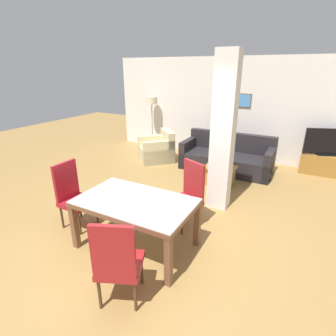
{
  "coord_description": "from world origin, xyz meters",
  "views": [
    {
      "loc": [
        1.88,
        -2.56,
        2.41
      ],
      "look_at": [
        0.0,
        0.94,
        0.88
      ],
      "focal_mm": 28.0,
      "sensor_mm": 36.0,
      "label": 1
    }
  ],
  "objects_px": {
    "dining_table": "(136,210)",
    "sofa": "(227,158)",
    "tv_screen": "(329,142)",
    "coffee_table": "(220,175)",
    "tv_stand": "(324,165)",
    "dining_chair_near_right": "(117,261)",
    "armchair": "(157,150)",
    "dining_chair_far_right": "(188,193)",
    "dining_chair_head_left": "(73,194)",
    "floor_lamp": "(152,105)",
    "bottle": "(231,163)"
  },
  "relations": [
    {
      "from": "dining_chair_far_right",
      "to": "floor_lamp",
      "type": "distance_m",
      "value": 4.48
    },
    {
      "from": "armchair",
      "to": "bottle",
      "type": "xyz_separation_m",
      "value": [
        2.21,
        -0.68,
        0.22
      ]
    },
    {
      "from": "armchair",
      "to": "bottle",
      "type": "bearing_deg",
      "value": -151.92
    },
    {
      "from": "dining_chair_far_right",
      "to": "sofa",
      "type": "height_order",
      "value": "dining_chair_far_right"
    },
    {
      "from": "dining_table",
      "to": "tv_stand",
      "type": "height_order",
      "value": "dining_table"
    },
    {
      "from": "dining_chair_far_right",
      "to": "tv_stand",
      "type": "distance_m",
      "value": 4.03
    },
    {
      "from": "tv_screen",
      "to": "armchair",
      "type": "bearing_deg",
      "value": -6.75
    },
    {
      "from": "coffee_table",
      "to": "tv_stand",
      "type": "height_order",
      "value": "tv_stand"
    },
    {
      "from": "dining_chair_near_right",
      "to": "floor_lamp",
      "type": "bearing_deg",
      "value": 94.2
    },
    {
      "from": "sofa",
      "to": "dining_chair_far_right",
      "type": "bearing_deg",
      "value": 93.07
    },
    {
      "from": "coffee_table",
      "to": "tv_screen",
      "type": "xyz_separation_m",
      "value": [
        2.01,
        1.76,
        0.58
      ]
    },
    {
      "from": "dining_chair_far_right",
      "to": "floor_lamp",
      "type": "height_order",
      "value": "floor_lamp"
    },
    {
      "from": "dining_table",
      "to": "tv_stand",
      "type": "relative_size",
      "value": 1.51
    },
    {
      "from": "floor_lamp",
      "to": "dining_chair_far_right",
      "type": "bearing_deg",
      "value": -51.17
    },
    {
      "from": "dining_chair_near_right",
      "to": "armchair",
      "type": "distance_m",
      "value": 4.73
    },
    {
      "from": "sofa",
      "to": "floor_lamp",
      "type": "height_order",
      "value": "floor_lamp"
    },
    {
      "from": "dining_chair_head_left",
      "to": "dining_chair_far_right",
      "type": "height_order",
      "value": "same"
    },
    {
      "from": "dining_chair_far_right",
      "to": "floor_lamp",
      "type": "bearing_deg",
      "value": -27.1
    },
    {
      "from": "dining_chair_far_right",
      "to": "sofa",
      "type": "relative_size",
      "value": 0.48
    },
    {
      "from": "dining_chair_far_right",
      "to": "tv_screen",
      "type": "height_order",
      "value": "tv_screen"
    },
    {
      "from": "tv_screen",
      "to": "bottle",
      "type": "bearing_deg",
      "value": 22.07
    },
    {
      "from": "dining_chair_near_right",
      "to": "tv_screen",
      "type": "distance_m",
      "value": 5.64
    },
    {
      "from": "dining_chair_head_left",
      "to": "floor_lamp",
      "type": "distance_m",
      "value": 4.54
    },
    {
      "from": "sofa",
      "to": "tv_screen",
      "type": "distance_m",
      "value": 2.34
    },
    {
      "from": "coffee_table",
      "to": "bottle",
      "type": "xyz_separation_m",
      "value": [
        0.19,
        0.08,
        0.29
      ]
    },
    {
      "from": "dining_chair_head_left",
      "to": "tv_stand",
      "type": "xyz_separation_m",
      "value": [
        3.6,
        4.37,
        -0.31
      ]
    },
    {
      "from": "dining_table",
      "to": "dining_chair_near_right",
      "type": "xyz_separation_m",
      "value": [
        0.39,
        -0.89,
        -0.04
      ]
    },
    {
      "from": "tv_screen",
      "to": "floor_lamp",
      "type": "distance_m",
      "value": 4.8
    },
    {
      "from": "bottle",
      "to": "tv_stand",
      "type": "distance_m",
      "value": 2.49
    },
    {
      "from": "sofa",
      "to": "floor_lamp",
      "type": "distance_m",
      "value": 2.92
    },
    {
      "from": "dining_chair_head_left",
      "to": "armchair",
      "type": "distance_m",
      "value": 3.41
    },
    {
      "from": "armchair",
      "to": "coffee_table",
      "type": "relative_size",
      "value": 1.79
    },
    {
      "from": "floor_lamp",
      "to": "bottle",
      "type": "bearing_deg",
      "value": -28.86
    },
    {
      "from": "coffee_table",
      "to": "tv_stand",
      "type": "xyz_separation_m",
      "value": [
        2.01,
        1.76,
        0.02
      ]
    },
    {
      "from": "dining_table",
      "to": "dining_chair_head_left",
      "type": "relative_size",
      "value": 1.51
    },
    {
      "from": "dining_chair_near_right",
      "to": "dining_chair_far_right",
      "type": "relative_size",
      "value": 1.0
    },
    {
      "from": "bottle",
      "to": "floor_lamp",
      "type": "xyz_separation_m",
      "value": [
        -2.95,
        1.63,
        0.84
      ]
    },
    {
      "from": "dining_table",
      "to": "sofa",
      "type": "distance_m",
      "value": 3.6
    },
    {
      "from": "dining_chair_near_right",
      "to": "tv_stand",
      "type": "distance_m",
      "value": 5.64
    },
    {
      "from": "sofa",
      "to": "tv_stand",
      "type": "xyz_separation_m",
      "value": [
        2.14,
        0.79,
        -0.05
      ]
    },
    {
      "from": "coffee_table",
      "to": "dining_chair_far_right",
      "type": "bearing_deg",
      "value": -89.73
    },
    {
      "from": "armchair",
      "to": "dining_chair_near_right",
      "type": "bearing_deg",
      "value": 160.57
    },
    {
      "from": "dining_chair_far_right",
      "to": "armchair",
      "type": "xyz_separation_m",
      "value": [
        -2.03,
        2.49,
        -0.26
      ]
    },
    {
      "from": "tv_screen",
      "to": "dining_table",
      "type": "bearing_deg",
      "value": 40.59
    },
    {
      "from": "dining_table",
      "to": "dining_chair_far_right",
      "type": "distance_m",
      "value": 0.97
    },
    {
      "from": "floor_lamp",
      "to": "dining_table",
      "type": "bearing_deg",
      "value": -61.22
    },
    {
      "from": "dining_chair_near_right",
      "to": "floor_lamp",
      "type": "relative_size",
      "value": 0.65
    },
    {
      "from": "coffee_table",
      "to": "tv_screen",
      "type": "bearing_deg",
      "value": 41.29
    },
    {
      "from": "dining_table",
      "to": "bottle",
      "type": "bearing_deg",
      "value": 77.88
    },
    {
      "from": "dining_chair_head_left",
      "to": "sofa",
      "type": "height_order",
      "value": "dining_chair_head_left"
    }
  ]
}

